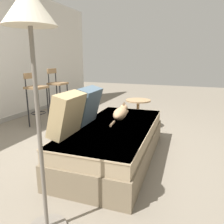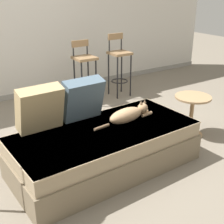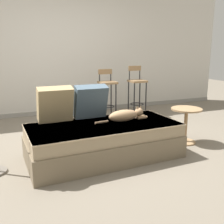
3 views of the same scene
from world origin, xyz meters
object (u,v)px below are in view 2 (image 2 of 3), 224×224
(throw_pillow_corner, at_px, (40,109))
(couch, at_px, (105,148))
(side_table, at_px, (192,110))
(bar_stool_near_window, at_px, (84,66))
(cat, at_px, (128,115))
(throw_pillow_middle, at_px, (82,99))
(bar_stool_by_doorway, at_px, (119,61))

(throw_pillow_corner, bearing_deg, couch, -31.57)
(throw_pillow_corner, bearing_deg, side_table, -8.62)
(side_table, bearing_deg, bar_stool_near_window, 107.14)
(throw_pillow_corner, xyz_separation_m, cat, (0.85, -0.29, -0.16))
(cat, xyz_separation_m, bar_stool_near_window, (0.44, 1.77, 0.08))
(couch, bearing_deg, cat, 6.72)
(throw_pillow_corner, bearing_deg, throw_pillow_middle, 2.24)
(couch, distance_m, bar_stool_near_window, 1.99)
(couch, bearing_deg, throw_pillow_middle, 99.97)
(couch, relative_size, bar_stool_near_window, 1.97)
(side_table, bearing_deg, bar_stool_by_doorway, 86.36)
(bar_stool_near_window, bearing_deg, cat, -104.01)
(couch, distance_m, throw_pillow_middle, 0.57)
(throw_pillow_corner, relative_size, cat, 0.62)
(bar_stool_by_doorway, height_order, side_table, bar_stool_by_doorway)
(couch, relative_size, bar_stool_by_doorway, 1.88)
(throw_pillow_corner, distance_m, bar_stool_by_doorway, 2.44)
(cat, height_order, bar_stool_by_doorway, bar_stool_by_doorway)
(throw_pillow_middle, distance_m, bar_stool_by_doorway, 2.07)
(throw_pillow_middle, distance_m, cat, 0.51)
(couch, xyz_separation_m, bar_stool_by_doorway, (1.41, 1.81, 0.37))
(throw_pillow_middle, height_order, cat, throw_pillow_middle)
(throw_pillow_middle, bearing_deg, bar_stool_by_doorway, 44.83)
(throw_pillow_corner, height_order, bar_stool_near_window, bar_stool_near_window)
(throw_pillow_middle, xyz_separation_m, bar_stool_near_window, (0.81, 1.46, -0.07))
(throw_pillow_corner, relative_size, bar_stool_near_window, 0.47)
(throw_pillow_middle, distance_m, side_table, 1.43)
(throw_pillow_middle, xyz_separation_m, bar_stool_by_doorway, (1.47, 1.46, -0.07))
(couch, height_order, throw_pillow_corner, throw_pillow_corner)
(bar_stool_by_doorway, bearing_deg, bar_stool_near_window, -179.98)
(throw_pillow_corner, height_order, throw_pillow_middle, throw_pillow_corner)
(throw_pillow_corner, bearing_deg, cat, -18.98)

